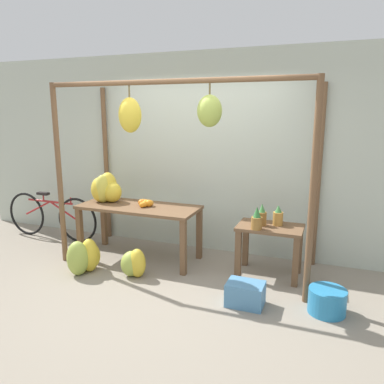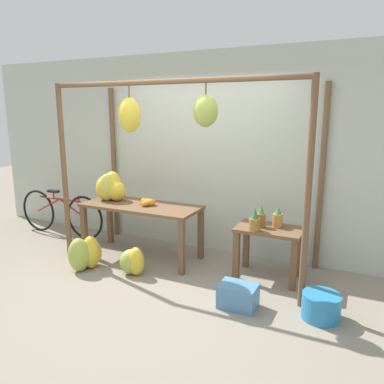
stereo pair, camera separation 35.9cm
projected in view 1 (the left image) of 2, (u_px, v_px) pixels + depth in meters
The scene contains 13 objects.
ground_plane at pixel (161, 288), 4.30m from camera, with size 20.00×20.00×0.00m, color gray.
shop_wall_back at pixel (203, 154), 5.33m from camera, with size 8.00×0.08×2.80m.
stall_awning at pixel (175, 140), 4.43m from camera, with size 3.23×1.23×2.34m.
display_table_main at pixel (139, 214), 5.06m from camera, with size 1.63×0.67×0.75m.
display_table_side at pixel (270, 238), 4.56m from camera, with size 0.78×0.50×0.63m.
banana_pile_on_table at pixel (105, 189), 5.23m from camera, with size 0.53×0.40×0.41m.
orange_pile at pixel (145, 203), 5.01m from camera, with size 0.21×0.22×0.10m.
pineapple_cluster at pixel (265, 218), 4.47m from camera, with size 0.34×0.37×0.27m.
banana_pile_ground_left at pixel (84, 257), 4.71m from camera, with size 0.37×0.51×0.44m.
banana_pile_ground_right at pixel (134, 263), 4.58m from camera, with size 0.40×0.36×0.36m.
fruit_crate_white at pixel (245, 294), 3.91m from camera, with size 0.39×0.28×0.25m.
blue_bucket at pixel (327, 301), 3.75m from camera, with size 0.37×0.37×0.25m.
parked_bicycle at pixel (51, 216), 5.92m from camera, with size 1.71×0.08×0.74m.
Camera 1 is at (1.77, -3.57, 1.99)m, focal length 35.00 mm.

